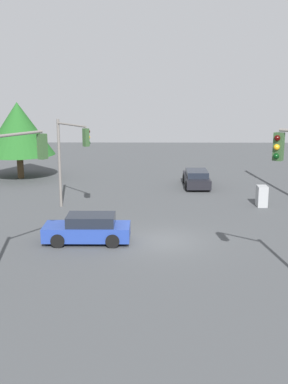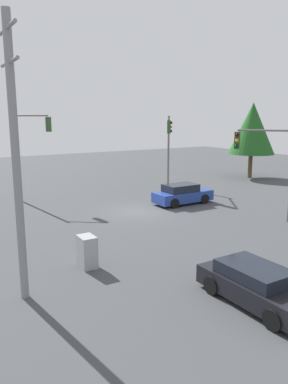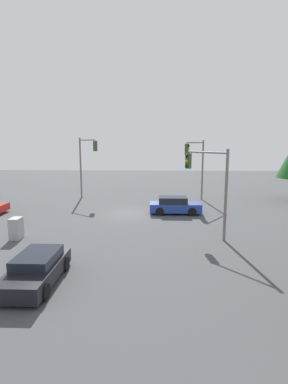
{
  "view_description": "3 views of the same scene",
  "coord_description": "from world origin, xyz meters",
  "px_view_note": "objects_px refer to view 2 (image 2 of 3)",
  "views": [
    {
      "loc": [
        -23.71,
        0.75,
        8.17
      ],
      "look_at": [
        2.92,
        0.97,
        1.93
      ],
      "focal_mm": 45.0,
      "sensor_mm": 36.0,
      "label": 1
    },
    {
      "loc": [
        21.17,
        -12.52,
        6.33
      ],
      "look_at": [
        2.34,
        -1.02,
        1.83
      ],
      "focal_mm": 35.0,
      "sensor_mm": 36.0,
      "label": 2
    },
    {
      "loc": [
        25.25,
        2.14,
        6.14
      ],
      "look_at": [
        1.52,
        1.22,
        2.17
      ],
      "focal_mm": 28.0,
      "sensor_mm": 36.0,
      "label": 3
    }
  ],
  "objects_px": {
    "sedan_blue": "(182,194)",
    "traffic_signal_aux": "(29,142)",
    "electrical_cabinet": "(87,252)",
    "traffic_signal_main": "(169,139)",
    "traffic_signal_cross": "(268,157)",
    "sedan_dark": "(257,286)"
  },
  "relations": [
    {
      "from": "sedan_blue",
      "to": "traffic_signal_main",
      "type": "xyz_separation_m",
      "value": [
        -5.38,
        2.52,
        3.62
      ]
    },
    {
      "from": "sedan_blue",
      "to": "traffic_signal_aux",
      "type": "bearing_deg",
      "value": -125.68
    },
    {
      "from": "traffic_signal_main",
      "to": "electrical_cabinet",
      "type": "xyz_separation_m",
      "value": [
        12.69,
        -13.09,
        -3.64
      ]
    },
    {
      "from": "sedan_blue",
      "to": "electrical_cabinet",
      "type": "height_order",
      "value": "sedan_blue"
    },
    {
      "from": "sedan_blue",
      "to": "electrical_cabinet",
      "type": "distance_m",
      "value": 12.86
    },
    {
      "from": "traffic_signal_main",
      "to": "sedan_dark",
      "type": "bearing_deg",
      "value": 8.22
    },
    {
      "from": "electrical_cabinet",
      "to": "traffic_signal_aux",
      "type": "bearing_deg",
      "value": 174.09
    },
    {
      "from": "traffic_signal_cross",
      "to": "sedan_blue",
      "type": "bearing_deg",
      "value": -23.64
    },
    {
      "from": "traffic_signal_cross",
      "to": "electrical_cabinet",
      "type": "bearing_deg",
      "value": 55.86
    },
    {
      "from": "sedan_blue",
      "to": "traffic_signal_aux",
      "type": "relative_size",
      "value": 0.67
    },
    {
      "from": "sedan_dark",
      "to": "electrical_cabinet",
      "type": "xyz_separation_m",
      "value": [
        -5.97,
        -3.71,
        0.04
      ]
    },
    {
      "from": "sedan_blue",
      "to": "traffic_signal_aux",
      "type": "xyz_separation_m",
      "value": [
        -6.56,
        -9.14,
        3.72
      ]
    },
    {
      "from": "sedan_blue",
      "to": "sedan_dark",
      "type": "xyz_separation_m",
      "value": [
        13.28,
        -6.86,
        -0.06
      ]
    },
    {
      "from": "traffic_signal_main",
      "to": "traffic_signal_cross",
      "type": "distance_m",
      "value": 11.51
    },
    {
      "from": "sedan_blue",
      "to": "sedan_dark",
      "type": "bearing_deg",
      "value": -27.31
    },
    {
      "from": "traffic_signal_aux",
      "to": "electrical_cabinet",
      "type": "relative_size",
      "value": 4.82
    },
    {
      "from": "traffic_signal_main",
      "to": "traffic_signal_aux",
      "type": "bearing_deg",
      "value": -60.89
    },
    {
      "from": "sedan_blue",
      "to": "traffic_signal_main",
      "type": "relative_size",
      "value": 0.69
    },
    {
      "from": "sedan_dark",
      "to": "electrical_cabinet",
      "type": "height_order",
      "value": "electrical_cabinet"
    },
    {
      "from": "sedan_blue",
      "to": "traffic_signal_cross",
      "type": "relative_size",
      "value": 0.77
    },
    {
      "from": "sedan_blue",
      "to": "traffic_signal_main",
      "type": "bearing_deg",
      "value": 154.91
    },
    {
      "from": "traffic_signal_main",
      "to": "traffic_signal_cross",
      "type": "relative_size",
      "value": 1.11
    }
  ]
}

